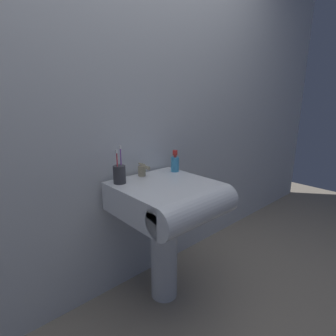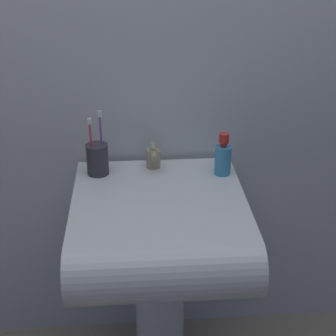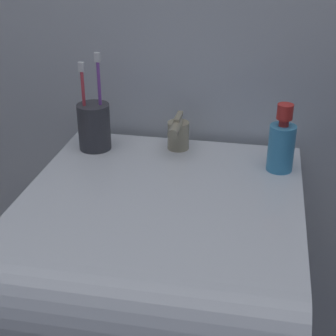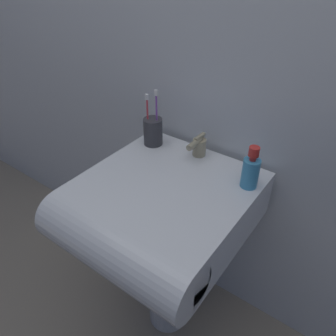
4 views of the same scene
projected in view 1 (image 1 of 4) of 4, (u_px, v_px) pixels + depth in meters
name	position (u px, v px, depth m)	size (l,w,h in m)	color
ground_plane	(164.00, 294.00, 1.71)	(6.00, 6.00, 0.00)	gray
wall_back	(132.00, 104.00, 1.61)	(5.00, 0.05, 2.40)	silver
sink_pedestal	(164.00, 254.00, 1.63)	(0.17, 0.17, 0.59)	white
sink_basin	(171.00, 199.00, 1.49)	(0.53, 0.59, 0.17)	white
faucet	(143.00, 170.00, 1.63)	(0.05, 0.10, 0.08)	tan
toothbrush_cup	(119.00, 174.00, 1.49)	(0.07, 0.07, 0.22)	#38383D
soap_bottle	(175.00, 163.00, 1.73)	(0.05, 0.05, 0.14)	#3F99CC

